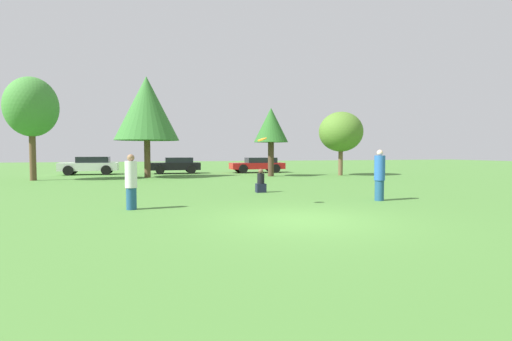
# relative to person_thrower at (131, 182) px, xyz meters

# --- Properties ---
(ground_plane) EXTENTS (120.00, 120.00, 0.00)m
(ground_plane) POSITION_rel_person_thrower_xyz_m (4.29, -3.00, -0.83)
(ground_plane) COLOR #477A33
(person_thrower) EXTENTS (0.36, 0.36, 1.67)m
(person_thrower) POSITION_rel_person_thrower_xyz_m (0.00, 0.00, 0.00)
(person_thrower) COLOR navy
(person_thrower) RESTS_ON ground
(person_catcher) EXTENTS (0.38, 0.38, 1.81)m
(person_catcher) POSITION_rel_person_thrower_xyz_m (8.44, -0.18, 0.07)
(person_catcher) COLOR navy
(person_catcher) RESTS_ON ground
(frisbee) EXTENTS (0.30, 0.30, 0.14)m
(frisbee) POSITION_rel_person_thrower_xyz_m (4.02, -0.35, 1.30)
(frisbee) COLOR orange
(bystander_sitting) EXTENTS (0.41, 0.34, 1.01)m
(bystander_sitting) POSITION_rel_person_thrower_xyz_m (5.15, 3.61, -0.42)
(bystander_sitting) COLOR #191E33
(bystander_sitting) RESTS_ON ground
(tree_0) EXTENTS (3.03, 3.03, 6.20)m
(tree_0) POSITION_rel_person_thrower_xyz_m (-6.14, 13.84, 3.55)
(tree_0) COLOR brown
(tree_0) RESTS_ON ground
(tree_1) EXTENTS (4.26, 4.26, 6.76)m
(tree_1) POSITION_rel_person_thrower_xyz_m (0.50, 14.77, 3.78)
(tree_1) COLOR brown
(tree_1) RESTS_ON ground
(tree_2) EXTENTS (2.41, 2.41, 4.82)m
(tree_2) POSITION_rel_person_thrower_xyz_m (8.90, 13.74, 2.71)
(tree_2) COLOR #473323
(tree_2) RESTS_ON ground
(tree_3) EXTENTS (3.19, 3.19, 4.64)m
(tree_3) POSITION_rel_person_thrower_xyz_m (14.14, 13.33, 2.34)
(tree_3) COLOR brown
(tree_3) RESTS_ON ground
(parked_car_white) EXTENTS (4.18, 1.97, 1.35)m
(parked_car_white) POSITION_rel_person_thrower_xyz_m (-3.67, 19.34, -0.11)
(parked_car_white) COLOR silver
(parked_car_white) RESTS_ON ground
(parked_car_black) EXTENTS (3.88, 1.90, 1.27)m
(parked_car_black) POSITION_rel_person_thrower_xyz_m (2.71, 19.08, -0.16)
(parked_car_black) COLOR black
(parked_car_black) RESTS_ON ground
(parked_car_red) EXTENTS (4.43, 1.97, 1.24)m
(parked_car_red) POSITION_rel_person_thrower_xyz_m (9.34, 18.55, -0.16)
(parked_car_red) COLOR red
(parked_car_red) RESTS_ON ground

